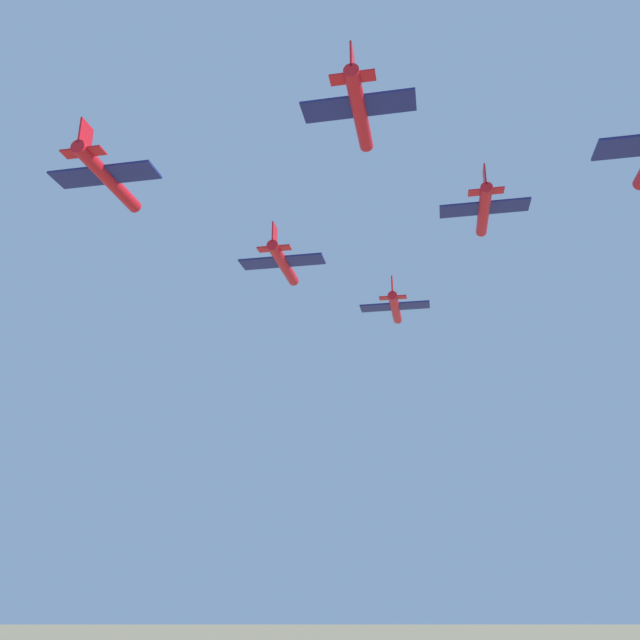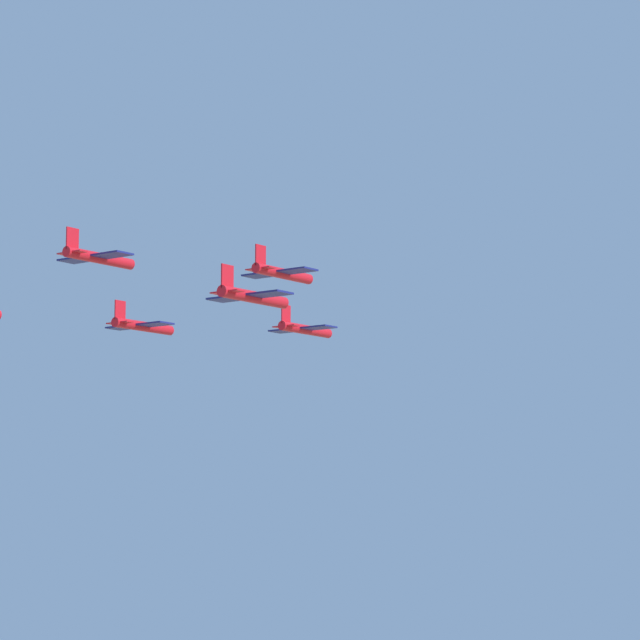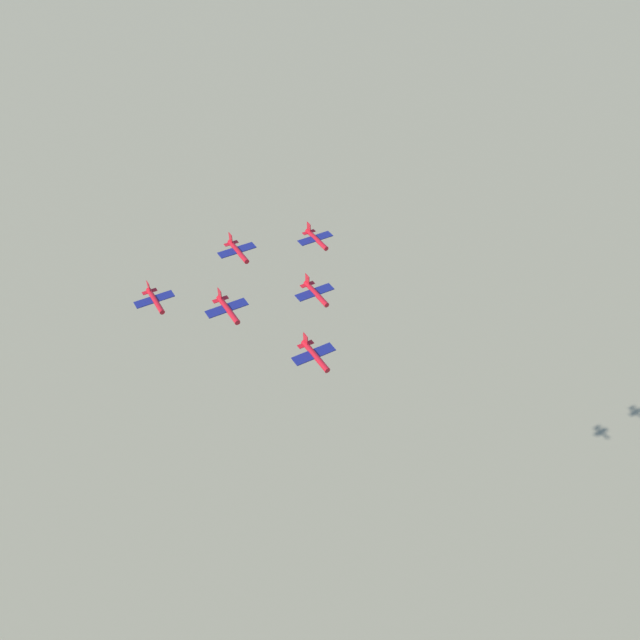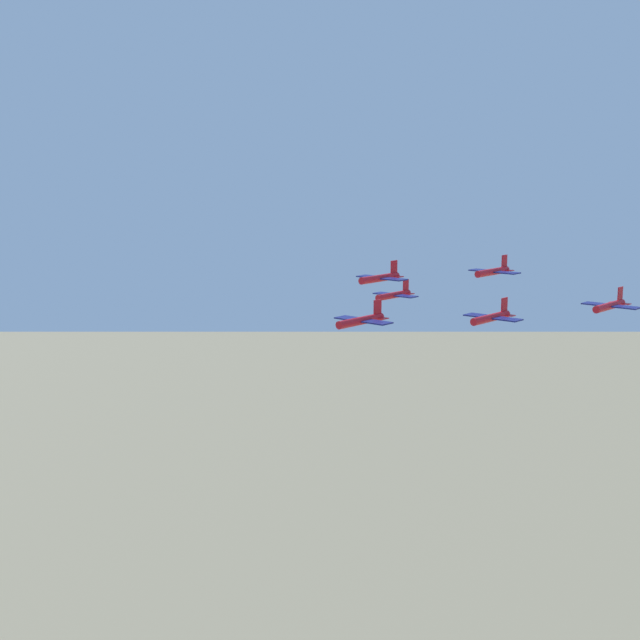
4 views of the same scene
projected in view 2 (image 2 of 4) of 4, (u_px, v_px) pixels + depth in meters
The scene contains 5 objects.
jet_0 at pixel (304, 329), 169.13m from camera, with size 7.53×7.47×2.90m.
jet_1 at pixel (141, 326), 161.87m from camera, with size 7.53×7.47×2.90m.
jet_2 at pixel (281, 273), 151.07m from camera, with size 7.53×7.47×2.90m.
jet_4 at pixel (97, 257), 143.93m from camera, with size 7.53×7.47×2.90m.
jet_5 at pixel (251, 296), 131.84m from camera, with size 7.53×7.47×2.90m.
Camera 2 is at (-146.87, 23.91, 143.36)m, focal length 85.00 mm.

